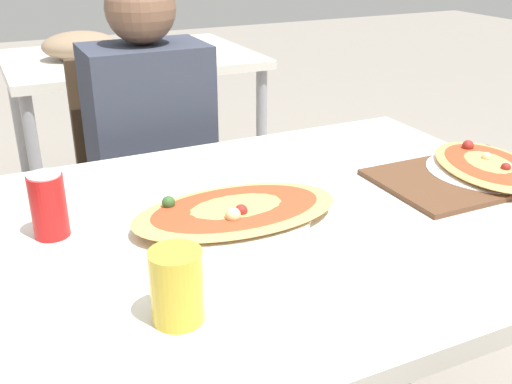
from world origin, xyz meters
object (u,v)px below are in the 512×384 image
at_px(pizza_second, 487,167).
at_px(soda_can, 48,206).
at_px(person_seated, 152,144).
at_px(chair_far_seated, 145,184).
at_px(dining_table, 273,247).
at_px(pizza_main, 236,212).
at_px(drink_glass, 177,286).

bearing_deg(pizza_second, soda_can, 172.52).
bearing_deg(person_seated, chair_far_seated, -90.00).
height_order(chair_far_seated, person_seated, person_seated).
xyz_separation_m(dining_table, pizza_second, (0.55, -0.02, 0.09)).
bearing_deg(pizza_main, dining_table, -11.06).
relative_size(person_seated, pizza_main, 2.76).
bearing_deg(person_seated, pizza_second, 130.96).
height_order(person_seated, pizza_main, person_seated).
xyz_separation_m(dining_table, soda_can, (-0.41, 0.11, 0.13)).
xyz_separation_m(pizza_main, pizza_second, (0.63, -0.03, -0.00)).
height_order(pizza_main, soda_can, soda_can).
relative_size(chair_far_seated, pizza_second, 2.40).
distance_m(chair_far_seated, soda_can, 0.83).
relative_size(dining_table, drink_glass, 11.00).
bearing_deg(person_seated, pizza_main, 88.19).
relative_size(chair_far_seated, person_seated, 0.78).
bearing_deg(pizza_main, person_seated, 88.19).
xyz_separation_m(chair_far_seated, drink_glass, (-0.23, -1.05, 0.28)).
bearing_deg(soda_can, dining_table, -14.87).
distance_m(drink_glass, pizza_second, 0.87).
xyz_separation_m(person_seated, pizza_main, (-0.02, -0.67, 0.07)).
bearing_deg(drink_glass, pizza_main, 51.30).
xyz_separation_m(dining_table, person_seated, (-0.06, 0.68, 0.01)).
relative_size(dining_table, pizza_second, 3.30).
xyz_separation_m(person_seated, drink_glass, (-0.23, -0.93, 0.11)).
bearing_deg(person_seated, drink_glass, 76.15).
xyz_separation_m(dining_table, chair_far_seated, (-0.06, 0.80, -0.16)).
relative_size(chair_far_seated, drink_glass, 8.01).
bearing_deg(drink_glass, chair_far_seated, 77.64).
height_order(drink_glass, pizza_second, drink_glass).
bearing_deg(pizza_main, drink_glass, -128.70).
bearing_deg(drink_glass, person_seated, 76.15).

